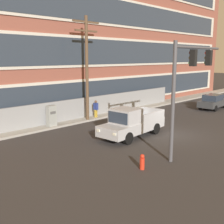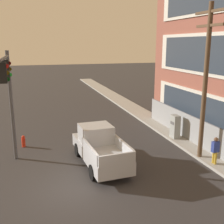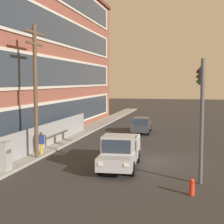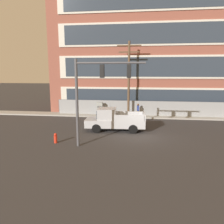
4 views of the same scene
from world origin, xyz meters
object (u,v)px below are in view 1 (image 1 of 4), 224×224
at_px(utility_pole_near_corner, 87,64).
at_px(sedan_dark_grey, 213,101).
at_px(traffic_signal_mast, 188,77).
at_px(pickup_truck_silver, 131,123).
at_px(electrical_cabinet, 51,117).
at_px(pedestrian_near_cabinet, 96,108).
at_px(fire_hydrant, 142,162).

bearing_deg(utility_pole_near_corner, sedan_dark_grey, -20.81).
relative_size(traffic_signal_mast, pickup_truck_silver, 1.13).
distance_m(electrical_cabinet, pedestrian_near_cabinet, 4.60).
height_order(electrical_cabinet, pedestrian_near_cabinet, electrical_cabinet).
relative_size(sedan_dark_grey, utility_pole_near_corner, 0.50).
relative_size(electrical_cabinet, fire_hydrant, 2.28).
distance_m(traffic_signal_mast, electrical_cabinet, 11.34).
distance_m(sedan_dark_grey, utility_pole_near_corner, 14.80).
bearing_deg(electrical_cabinet, pickup_truck_silver, -68.17).
relative_size(pickup_truck_silver, electrical_cabinet, 3.13).
relative_size(traffic_signal_mast, pedestrian_near_cabinet, 3.71).
height_order(sedan_dark_grey, electrical_cabinet, electrical_cabinet).
bearing_deg(sedan_dark_grey, electrical_cabinet, 162.42).
height_order(pickup_truck_silver, utility_pole_near_corner, utility_pole_near_corner).
height_order(pickup_truck_silver, pedestrian_near_cabinet, pickup_truck_silver).
height_order(electrical_cabinet, fire_hydrant, electrical_cabinet).
xyz_separation_m(utility_pole_near_corner, fire_hydrant, (-5.02, -9.97, -4.51)).
xyz_separation_m(sedan_dark_grey, fire_hydrant, (-18.32, -4.92, -0.42)).
bearing_deg(utility_pole_near_corner, pedestrian_near_cabinet, 9.19).
height_order(sedan_dark_grey, pedestrian_near_cabinet, pedestrian_near_cabinet).
relative_size(utility_pole_near_corner, electrical_cabinet, 4.92).
bearing_deg(sedan_dark_grey, pedestrian_near_cabinet, 156.72).
xyz_separation_m(sedan_dark_grey, utility_pole_near_corner, (-13.30, 5.05, 4.09)).
distance_m(sedan_dark_grey, pedestrian_near_cabinet, 13.25).
height_order(utility_pole_near_corner, electrical_cabinet, utility_pole_near_corner).
xyz_separation_m(pickup_truck_silver, fire_hydrant, (-3.98, -4.14, -0.59)).
relative_size(pickup_truck_silver, utility_pole_near_corner, 0.64).
xyz_separation_m(utility_pole_near_corner, pedestrian_near_cabinet, (1.13, 0.18, -3.91)).
bearing_deg(pedestrian_near_cabinet, fire_hydrant, -121.20).
height_order(pedestrian_near_cabinet, fire_hydrant, pedestrian_near_cabinet).
height_order(traffic_signal_mast, fire_hydrant, traffic_signal_mast).
bearing_deg(sedan_dark_grey, utility_pole_near_corner, 159.19).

